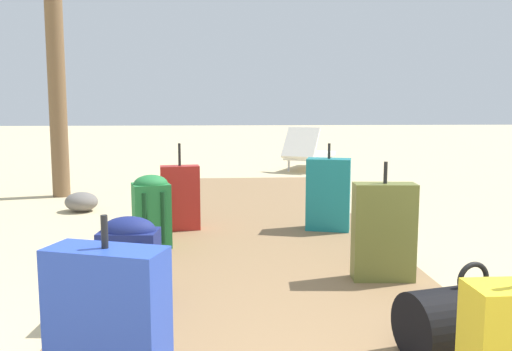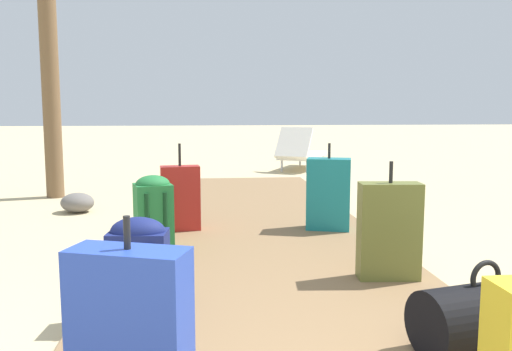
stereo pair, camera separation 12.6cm
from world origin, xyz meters
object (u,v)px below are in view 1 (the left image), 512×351
object	(u,v)px
duffel_bag_black	(471,319)
suitcase_blue	(108,333)
suitcase_teal	(328,194)
lounge_chair	(308,152)
backpack_green	(151,209)
suitcase_red	(180,198)
backpack_navy	(129,260)
suitcase_olive	(384,232)

from	to	relation	value
duffel_bag_black	suitcase_blue	bearing A→B (deg)	-166.09
suitcase_blue	suitcase_teal	bearing A→B (deg)	63.79
lounge_chair	suitcase_teal	bearing A→B (deg)	-97.77
backpack_green	lounge_chair	bearing A→B (deg)	68.59
duffel_bag_black	lounge_chair	distance (m)	7.56
suitcase_red	lounge_chair	bearing A→B (deg)	68.16
suitcase_teal	suitcase_blue	world-z (taller)	suitcase_teal
duffel_bag_black	suitcase_blue	world-z (taller)	suitcase_blue
backpack_green	lounge_chair	size ratio (longest dim) A/B	0.35
suitcase_blue	lounge_chair	distance (m)	8.18
duffel_bag_black	lounge_chair	bearing A→B (deg)	85.77
backpack_green	backpack_navy	bearing A→B (deg)	-88.17
suitcase_blue	backpack_navy	bearing A→B (deg)	95.41
duffel_bag_black	suitcase_teal	bearing A→B (deg)	93.43
suitcase_red	lounge_chair	xyz separation A→B (m)	(2.02, 5.04, -0.04)
suitcase_teal	suitcase_olive	xyz separation A→B (m)	(0.06, -1.38, -0.01)
suitcase_red	suitcase_olive	xyz separation A→B (m)	(1.38, -1.48, 0.02)
suitcase_blue	backpack_green	size ratio (longest dim) A/B	1.28
backpack_navy	duffel_bag_black	bearing A→B (deg)	-21.81
suitcase_olive	lounge_chair	size ratio (longest dim) A/B	0.47
suitcase_teal	backpack_green	xyz separation A→B (m)	(-1.50, -0.48, -0.02)
suitcase_blue	lounge_chair	xyz separation A→B (m)	(2.07, 7.91, -0.06)
duffel_bag_black	backpack_navy	distance (m)	1.73
suitcase_blue	suitcase_red	bearing A→B (deg)	89.09
suitcase_teal	suitcase_red	distance (m)	1.32
backpack_navy	backpack_green	bearing A→B (deg)	91.83
backpack_navy	suitcase_olive	distance (m)	1.57
suitcase_olive	suitcase_blue	bearing A→B (deg)	-135.82
duffel_bag_black	lounge_chair	size ratio (longest dim) A/B	0.42
lounge_chair	suitcase_blue	bearing A→B (deg)	-104.64
suitcase_red	suitcase_olive	world-z (taller)	suitcase_red
suitcase_teal	suitcase_blue	xyz separation A→B (m)	(-1.37, -2.77, -0.01)
backpack_navy	suitcase_blue	size ratio (longest dim) A/B	0.70
suitcase_blue	suitcase_olive	size ratio (longest dim) A/B	0.96
suitcase_teal	lounge_chair	size ratio (longest dim) A/B	0.48
duffel_bag_black	backpack_green	xyz separation A→B (m)	(-1.65, 1.92, 0.14)
suitcase_blue	backpack_green	xyz separation A→B (m)	(-0.14, 2.29, -0.01)
backpack_navy	backpack_green	distance (m)	1.28
suitcase_teal	lounge_chair	xyz separation A→B (m)	(0.70, 5.14, -0.07)
suitcase_teal	backpack_green	distance (m)	1.58
suitcase_blue	backpack_green	bearing A→B (deg)	93.42
backpack_navy	suitcase_red	distance (m)	1.86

